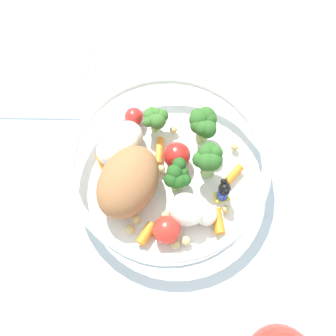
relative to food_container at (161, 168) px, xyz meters
The scene contains 3 objects.
ground_plane 0.03m from the food_container, 101.37° to the left, with size 2.40×2.40×0.00m, color silver.
food_container is the anchor object (origin of this frame).
folded_napkin 0.24m from the food_container, 153.47° to the left, with size 0.14×0.15×0.01m, color white.
Camera 1 is at (0.07, -0.20, 0.50)m, focal length 46.45 mm.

